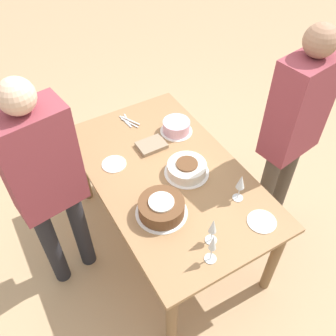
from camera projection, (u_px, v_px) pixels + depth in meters
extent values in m
plane|color=tan|center=(168.00, 236.00, 3.05)|extent=(12.00, 12.00, 0.00)
cube|color=#9E754C|center=(168.00, 175.00, 2.52)|extent=(1.59, 0.95, 0.03)
cylinder|color=brown|center=(82.00, 168.00, 3.08)|extent=(0.07, 0.07, 0.72)
cylinder|color=brown|center=(171.00, 319.00, 2.22)|extent=(0.07, 0.07, 0.72)
cylinder|color=brown|center=(166.00, 136.00, 3.36)|extent=(0.07, 0.07, 0.72)
cylinder|color=brown|center=(274.00, 259.00, 2.50)|extent=(0.07, 0.07, 0.72)
cylinder|color=white|center=(187.00, 172.00, 2.51)|extent=(0.30, 0.30, 0.01)
cylinder|color=silver|center=(187.00, 168.00, 2.48)|extent=(0.26, 0.26, 0.07)
cylinder|color=brown|center=(187.00, 164.00, 2.45)|extent=(0.14, 0.14, 0.01)
cylinder|color=white|center=(162.00, 213.00, 2.28)|extent=(0.32, 0.32, 0.01)
cylinder|color=brown|center=(161.00, 207.00, 2.24)|extent=(0.28, 0.28, 0.10)
cylinder|color=silver|center=(161.00, 202.00, 2.20)|extent=(0.15, 0.15, 0.01)
cylinder|color=white|center=(176.00, 131.00, 2.80)|extent=(0.24, 0.24, 0.01)
cylinder|color=#E5B2C6|center=(176.00, 126.00, 2.77)|extent=(0.20, 0.20, 0.09)
cylinder|color=silver|center=(211.00, 240.00, 2.14)|extent=(0.07, 0.07, 0.00)
cylinder|color=silver|center=(212.00, 235.00, 2.11)|extent=(0.01, 0.01, 0.09)
cone|color=silver|center=(213.00, 226.00, 2.04)|extent=(0.05, 0.05, 0.11)
cylinder|color=silver|center=(238.00, 198.00, 2.36)|extent=(0.07, 0.07, 0.00)
cylinder|color=silver|center=(239.00, 192.00, 2.32)|extent=(0.01, 0.01, 0.10)
cone|color=silver|center=(241.00, 181.00, 2.25)|extent=(0.05, 0.05, 0.10)
cylinder|color=silver|center=(210.00, 259.00, 2.06)|extent=(0.07, 0.07, 0.00)
cylinder|color=silver|center=(211.00, 253.00, 2.02)|extent=(0.01, 0.01, 0.11)
cone|color=silver|center=(213.00, 242.00, 1.94)|extent=(0.04, 0.04, 0.11)
cylinder|color=white|center=(114.00, 164.00, 2.56)|extent=(0.17, 0.17, 0.01)
cylinder|color=white|center=(262.00, 222.00, 2.23)|extent=(0.18, 0.18, 0.01)
cube|color=silver|center=(128.00, 120.00, 2.89)|extent=(0.17, 0.04, 0.00)
cube|color=silver|center=(126.00, 122.00, 2.88)|extent=(0.17, 0.03, 0.00)
cube|color=silver|center=(130.00, 123.00, 2.86)|extent=(0.16, 0.08, 0.00)
cube|color=silver|center=(131.00, 120.00, 2.88)|extent=(0.16, 0.08, 0.00)
cube|color=gray|center=(152.00, 145.00, 2.67)|extent=(0.15, 0.20, 0.03)
cylinder|color=#232328|center=(52.00, 246.00, 2.52)|extent=(0.11, 0.11, 0.81)
cylinder|color=#232328|center=(80.00, 229.00, 2.62)|extent=(0.11, 0.11, 0.81)
cube|color=brown|center=(39.00, 162.00, 2.03)|extent=(0.28, 0.43, 0.67)
sphere|color=#DBB293|center=(16.00, 96.00, 1.72)|extent=(0.19, 0.19, 0.19)
cylinder|color=#4C4238|center=(284.00, 180.00, 2.92)|extent=(0.11, 0.11, 0.83)
cylinder|color=#4C4238|center=(265.00, 194.00, 2.82)|extent=(0.11, 0.11, 0.83)
cube|color=brown|center=(300.00, 107.00, 2.32)|extent=(0.28, 0.43, 0.69)
sphere|color=#997056|center=(321.00, 40.00, 2.00)|extent=(0.19, 0.19, 0.19)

